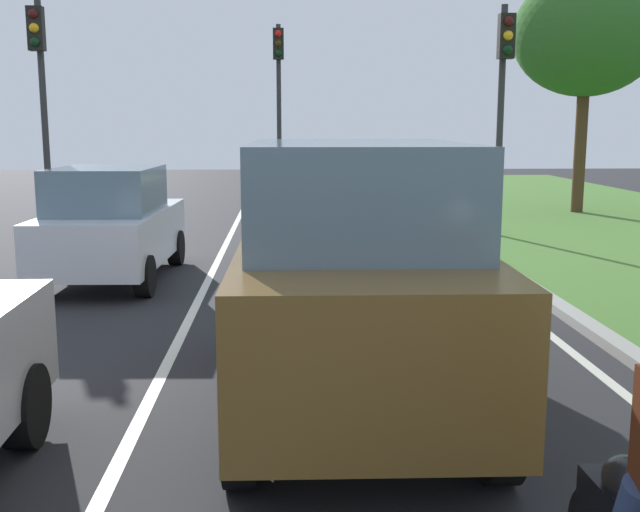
# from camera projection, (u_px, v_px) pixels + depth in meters

# --- Properties ---
(ground_plane) EXTENTS (60.00, 60.00, 0.00)m
(ground_plane) POSITION_uv_depth(u_px,v_px,m) (252.00, 283.00, 11.71)
(ground_plane) COLOR #262628
(lane_line_center) EXTENTS (0.12, 32.00, 0.01)m
(lane_line_center) POSITION_uv_depth(u_px,v_px,m) (207.00, 283.00, 11.68)
(lane_line_center) COLOR silver
(lane_line_center) RESTS_ON ground
(lane_line_right_edge) EXTENTS (0.12, 32.00, 0.01)m
(lane_line_right_edge) POSITION_uv_depth(u_px,v_px,m) (482.00, 281.00, 11.88)
(lane_line_right_edge) COLOR silver
(lane_line_right_edge) RESTS_ON ground
(curb_right) EXTENTS (0.24, 48.00, 0.12)m
(curb_right) POSITION_uv_depth(u_px,v_px,m) (513.00, 277.00, 11.89)
(curb_right) COLOR #9E9B93
(curb_right) RESTS_ON ground
(car_suv_ahead) EXTENTS (2.02, 4.53, 2.28)m
(car_suv_ahead) POSITION_uv_depth(u_px,v_px,m) (354.00, 273.00, 6.47)
(car_suv_ahead) COLOR brown
(car_suv_ahead) RESTS_ON ground
(car_hatchback_far) EXTENTS (1.84, 3.76, 1.78)m
(car_hatchback_far) POSITION_uv_depth(u_px,v_px,m) (111.00, 225.00, 11.80)
(car_hatchback_far) COLOR silver
(car_hatchback_far) RESTS_ON ground
(traffic_light_near_right) EXTENTS (0.32, 0.50, 4.86)m
(traffic_light_near_right) POSITION_uv_depth(u_px,v_px,m) (503.00, 81.00, 15.75)
(traffic_light_near_right) COLOR #2D2D2D
(traffic_light_near_right) RESTS_ON ground
(traffic_light_overhead_left) EXTENTS (0.32, 0.50, 5.06)m
(traffic_light_overhead_left) POSITION_uv_depth(u_px,v_px,m) (40.00, 76.00, 16.01)
(traffic_light_overhead_left) COLOR #2D2D2D
(traffic_light_overhead_left) RESTS_ON ground
(traffic_light_far_median) EXTENTS (0.32, 0.50, 5.37)m
(traffic_light_far_median) POSITION_uv_depth(u_px,v_px,m) (279.00, 82.00, 22.71)
(traffic_light_far_median) COLOR #2D2D2D
(traffic_light_far_median) RESTS_ON ground
(tree_roadside_far) EXTENTS (3.86, 3.86, 6.43)m
(tree_roadside_far) POSITION_uv_depth(u_px,v_px,m) (587.00, 34.00, 19.92)
(tree_roadside_far) COLOR #4C331E
(tree_roadside_far) RESTS_ON ground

